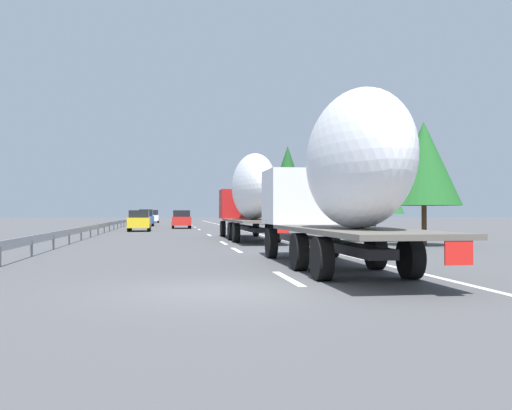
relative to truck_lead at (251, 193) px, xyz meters
name	(u,v)px	position (x,y,z in m)	size (l,w,h in m)	color
ground_plane	(180,230)	(18.88, 3.60, -2.72)	(260.00, 260.00, 0.00)	#4C4C4F
lane_stripe_0	(288,278)	(-19.12, 1.80, -2.71)	(3.20, 0.20, 0.01)	white
lane_stripe_1	(236,250)	(-8.41, 1.80, -2.71)	(3.20, 0.20, 0.01)	white
lane_stripe_2	(224,243)	(-2.62, 1.80, -2.71)	(3.20, 0.20, 0.01)	white
lane_stripe_3	(209,235)	(7.98, 1.80, -2.71)	(3.20, 0.20, 0.01)	white
lane_stripe_4	(199,229)	(21.36, 1.80, -2.71)	(3.20, 0.20, 0.01)	white
lane_stripe_5	(195,227)	(29.77, 1.80, -2.71)	(3.20, 0.20, 0.01)	white
lane_stripe_6	(189,224)	(45.93, 1.80, -2.71)	(3.20, 0.20, 0.01)	white
lane_stripe_7	(191,225)	(39.34, 1.80, -2.71)	(3.20, 0.20, 0.01)	white
lane_stripe_8	(186,222)	(59.23, 1.80, -2.71)	(3.20, 0.20, 0.01)	white
lane_stripe_9	(185,222)	(65.39, 1.80, -2.71)	(3.20, 0.20, 0.01)	white
edge_line_right	(236,229)	(23.88, -1.90, -2.71)	(110.00, 0.20, 0.01)	white
truck_lead	(251,193)	(0.00, 0.00, 0.00)	(14.02, 2.55, 4.85)	#B21919
truck_trailing	(341,177)	(-17.62, 0.00, -0.15)	(12.28, 2.55, 4.68)	silver
car_blue_sedan	(146,218)	(35.59, 7.16, -1.76)	(4.73, 1.73, 1.92)	#28479E
car_white_van	(153,216)	(57.18, 6.92, -1.75)	(4.16, 1.76, 1.94)	white
car_red_compact	(181,219)	(25.51, 3.36, -1.80)	(4.51, 1.87, 1.80)	red
car_yellow_coupe	(139,221)	(17.07, 7.06, -1.81)	(4.25, 1.84, 1.77)	gold
road_sign	(257,207)	(17.54, -3.10, -0.67)	(0.10, 0.90, 2.94)	gray
tree_0	(329,187)	(13.93, -8.55, 1.00)	(3.93, 3.93, 5.98)	#472D19
tree_1	(288,178)	(19.63, -6.24, 2.06)	(3.90, 3.90, 7.74)	#472D19
tree_2	(373,181)	(-2.09, -6.53, 0.62)	(3.46, 3.46, 5.19)	#472D19
tree_3	(424,164)	(-6.57, -7.49, 1.23)	(3.56, 3.56, 5.97)	#472D19
tree_4	(268,190)	(41.61, -8.24, 1.78)	(3.28, 3.28, 7.03)	#472D19
guardrail_median	(114,223)	(21.88, 9.60, -2.14)	(94.00, 0.10, 0.76)	#9EA0A5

